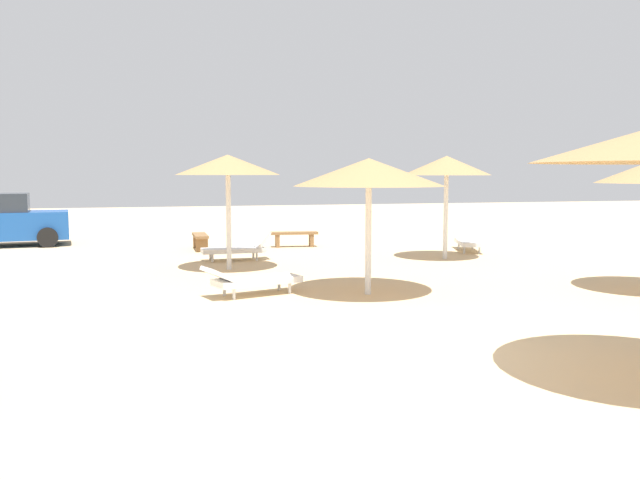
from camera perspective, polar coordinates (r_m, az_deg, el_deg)
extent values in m
plane|color=#D1B284|center=(8.88, 5.20, -9.62)|extent=(80.00, 80.00, 0.00)
cylinder|color=silver|center=(12.83, 4.20, 0.17)|extent=(0.12, 0.12, 2.21)
cone|color=#9E7A4C|center=(12.77, 4.24, 5.87)|extent=(2.93, 2.93, 0.54)
cylinder|color=silver|center=(18.51, 10.82, 2.11)|extent=(0.12, 0.12, 2.41)
cone|color=#9E7A4C|center=(18.48, 10.90, 6.34)|extent=(2.43, 2.43, 0.53)
cylinder|color=silver|center=(16.28, -7.91, 1.68)|extent=(0.12, 0.12, 2.42)
cone|color=#9E7A4C|center=(16.24, -7.98, 6.46)|extent=(2.54, 2.54, 0.49)
cube|color=white|center=(12.90, -5.44, -3.51)|extent=(1.81, 1.10, 0.12)
cube|color=white|center=(12.54, -8.72, -2.98)|extent=(0.69, 0.77, 0.31)
cylinder|color=silver|center=(12.48, -7.45, -4.64)|extent=(0.06, 0.06, 0.22)
cylinder|color=silver|center=(12.88, -8.27, -4.33)|extent=(0.06, 0.06, 0.22)
cylinder|color=silver|center=(13.02, -2.63, -4.16)|extent=(0.06, 0.06, 0.22)
cylinder|color=silver|center=(13.40, -3.56, -3.88)|extent=(0.06, 0.06, 0.22)
cube|color=white|center=(20.50, 12.75, -0.18)|extent=(1.16, 1.82, 0.12)
cube|color=white|center=(21.26, 12.44, 0.67)|extent=(0.76, 0.66, 0.41)
cylinder|color=silver|center=(21.07, 11.90, -0.47)|extent=(0.06, 0.06, 0.22)
cylinder|color=silver|center=(21.14, 13.08, -0.48)|extent=(0.06, 0.06, 0.22)
cylinder|color=silver|center=(19.89, 12.38, -0.85)|extent=(0.06, 0.06, 0.22)
cylinder|color=silver|center=(19.96, 13.63, -0.85)|extent=(0.06, 0.06, 0.22)
cube|color=white|center=(18.06, -7.50, -0.88)|extent=(1.72, 0.69, 0.12)
cube|color=white|center=(18.18, -5.03, 0.08)|extent=(0.41, 0.65, 0.49)
cylinder|color=silver|center=(18.41, -5.77, -1.27)|extent=(0.06, 0.06, 0.22)
cylinder|color=silver|center=(17.98, -5.49, -1.43)|extent=(0.06, 0.06, 0.22)
cylinder|color=silver|center=(18.21, -9.47, -1.39)|extent=(0.06, 0.06, 0.22)
cylinder|color=silver|center=(17.78, -9.28, -1.56)|extent=(0.06, 0.06, 0.22)
cube|color=brown|center=(20.68, -10.32, 0.39)|extent=(0.42, 1.50, 0.08)
cube|color=brown|center=(20.16, -10.18, -0.44)|extent=(0.36, 0.12, 0.41)
cube|color=brown|center=(21.25, -10.42, -0.13)|extent=(0.36, 0.12, 0.41)
cube|color=brown|center=(21.20, -2.23, 0.61)|extent=(1.54, 0.57, 0.08)
cube|color=brown|center=(21.16, -3.71, -0.07)|extent=(0.16, 0.37, 0.41)
cube|color=brown|center=(21.29, -0.76, -0.03)|extent=(0.16, 0.37, 0.41)
cube|color=#194C9E|center=(23.72, -25.74, 1.12)|extent=(4.15, 2.09, 0.90)
cylinder|color=black|center=(24.55, -22.40, 0.58)|extent=(0.66, 0.28, 0.64)
cylinder|color=black|center=(22.80, -22.49, 0.21)|extent=(0.66, 0.28, 0.64)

